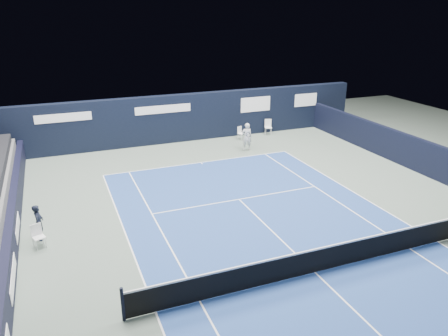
% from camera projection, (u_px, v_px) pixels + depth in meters
% --- Properties ---
extents(ground, '(48.00, 48.00, 0.00)m').
position_uv_depth(ground, '(286.00, 244.00, 16.47)').
color(ground, '#54645A').
rests_on(ground, ground).
extents(court_surface, '(10.97, 23.77, 0.01)m').
position_uv_depth(court_surface, '(315.00, 273.00, 14.73)').
color(court_surface, navy).
rests_on(court_surface, ground).
extents(enclosure_wall_right, '(0.30, 22.00, 1.80)m').
position_uv_depth(enclosure_wall_right, '(422.00, 157.00, 23.29)').
color(enclosure_wall_right, black).
rests_on(enclosure_wall_right, ground).
extents(folding_chair_back_a, '(0.49, 0.51, 0.86)m').
position_uv_depth(folding_chair_back_a, '(240.00, 131.00, 29.32)').
color(folding_chair_back_a, white).
rests_on(folding_chair_back_a, ground).
extents(folding_chair_back_b, '(0.58, 0.57, 1.05)m').
position_uv_depth(folding_chair_back_b, '(268.00, 126.00, 30.46)').
color(folding_chair_back_b, silver).
rests_on(folding_chair_back_b, ground).
extents(line_judge_chair, '(0.51, 0.50, 0.91)m').
position_uv_depth(line_judge_chair, '(38.00, 234.00, 16.15)').
color(line_judge_chair, white).
rests_on(line_judge_chair, ground).
extents(line_judge, '(0.42, 0.57, 1.44)m').
position_uv_depth(line_judge, '(39.00, 222.00, 16.61)').
color(line_judge, black).
rests_on(line_judge, ground).
extents(court_markings, '(11.03, 23.83, 0.00)m').
position_uv_depth(court_markings, '(315.00, 272.00, 14.73)').
color(court_markings, white).
rests_on(court_markings, court_surface).
extents(tennis_net, '(12.90, 0.10, 1.10)m').
position_uv_depth(tennis_net, '(316.00, 260.00, 14.55)').
color(tennis_net, black).
rests_on(tennis_net, ground).
extents(back_sponsor_wall, '(26.00, 0.63, 3.10)m').
position_uv_depth(back_sponsor_wall, '(178.00, 118.00, 28.54)').
color(back_sponsor_wall, black).
rests_on(back_sponsor_wall, ground).
extents(side_barrier_left, '(0.33, 22.00, 1.20)m').
position_uv_depth(side_barrier_left, '(13.00, 228.00, 16.41)').
color(side_barrier_left, black).
rests_on(side_barrier_left, ground).
extents(tennis_player, '(0.71, 0.89, 1.72)m').
position_uv_depth(tennis_player, '(247.00, 137.00, 26.97)').
color(tennis_player, silver).
rests_on(tennis_player, ground).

